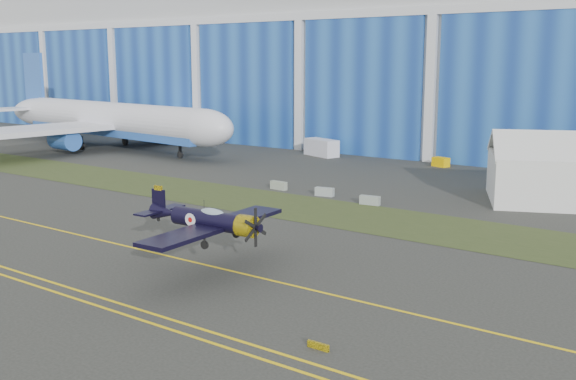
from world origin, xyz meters
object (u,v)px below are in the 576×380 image
Objects in this scene: jetliner at (111,82)px; tent at (572,167)px; warbird at (208,220)px; shipping_container at (321,148)px; tug at (441,162)px.

tent is (70.22, -1.26, -6.94)m from jetliner.
warbird is at bearing -28.90° from jetliner.
jetliner is 3.49× the size of tent.
shipping_container is (-38.38, 13.68, -2.35)m from tent.
tug is at bearing 93.58° from warbird.
shipping_container is (-24.61, 51.41, -2.33)m from warbird.
shipping_container is at bearing 136.91° from tent.
warbird reaches higher than tug.
warbird is 57.04m from shipping_container.
warbird is 40.17m from tent.
tent is 3.26× the size of shipping_container.
warbird is at bearing -45.40° from shipping_container.
jetliner is 30.89× the size of tug.
jetliner reaches higher than tug.
tent is at bearing -18.69° from tug.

